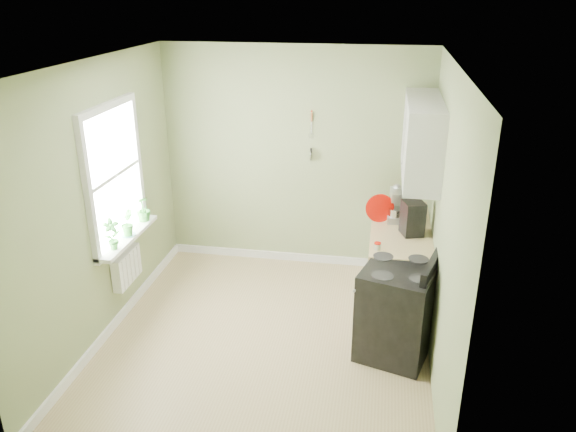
% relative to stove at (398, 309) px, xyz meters
% --- Properties ---
extents(floor, '(3.20, 3.60, 0.02)m').
position_rel_stove_xyz_m(floor, '(-1.28, -0.05, -0.47)').
color(floor, tan).
rests_on(floor, ground).
extents(ceiling, '(3.20, 3.60, 0.02)m').
position_rel_stove_xyz_m(ceiling, '(-1.28, -0.05, 2.25)').
color(ceiling, white).
rests_on(ceiling, wall_back).
extents(wall_back, '(3.20, 0.02, 2.70)m').
position_rel_stove_xyz_m(wall_back, '(-1.28, 1.76, 0.89)').
color(wall_back, gray).
rests_on(wall_back, floor).
extents(wall_left, '(0.02, 3.60, 2.70)m').
position_rel_stove_xyz_m(wall_left, '(-2.89, -0.05, 0.89)').
color(wall_left, gray).
rests_on(wall_left, floor).
extents(wall_right, '(0.02, 3.60, 2.70)m').
position_rel_stove_xyz_m(wall_right, '(0.33, -0.05, 0.89)').
color(wall_right, gray).
rests_on(wall_right, floor).
extents(base_cabinets, '(0.60, 1.60, 0.87)m').
position_rel_stove_xyz_m(base_cabinets, '(0.02, 0.95, -0.02)').
color(base_cabinets, silver).
rests_on(base_cabinets, floor).
extents(countertop, '(0.64, 1.60, 0.04)m').
position_rel_stove_xyz_m(countertop, '(0.01, 0.95, 0.43)').
color(countertop, tan).
rests_on(countertop, base_cabinets).
extents(upper_cabinets, '(0.35, 1.40, 0.80)m').
position_rel_stove_xyz_m(upper_cabinets, '(0.15, 1.05, 1.39)').
color(upper_cabinets, silver).
rests_on(upper_cabinets, wall_right).
extents(window, '(0.06, 1.14, 1.44)m').
position_rel_stove_xyz_m(window, '(-2.86, 0.25, 1.09)').
color(window, white).
rests_on(window, wall_left).
extents(window_sill, '(0.18, 1.14, 0.04)m').
position_rel_stove_xyz_m(window_sill, '(-2.79, 0.25, 0.42)').
color(window_sill, white).
rests_on(window_sill, wall_left).
extents(radiator, '(0.12, 0.50, 0.35)m').
position_rel_stove_xyz_m(radiator, '(-2.82, 0.20, 0.09)').
color(radiator, white).
rests_on(radiator, wall_left).
extents(wall_utensils, '(0.02, 0.14, 0.58)m').
position_rel_stove_xyz_m(wall_utensils, '(-1.08, 1.73, 1.11)').
color(wall_utensils, tan).
rests_on(wall_utensils, wall_back).
extents(stove, '(0.83, 0.88, 1.02)m').
position_rel_stove_xyz_m(stove, '(0.00, 0.00, 0.00)').
color(stove, black).
rests_on(stove, floor).
extents(stand_mixer, '(0.21, 0.33, 0.38)m').
position_rel_stove_xyz_m(stand_mixer, '(-0.05, 1.13, 0.61)').
color(stand_mixer, '#B2B2B7').
rests_on(stand_mixer, countertop).
extents(kettle, '(0.18, 0.11, 0.18)m').
position_rel_stove_xyz_m(kettle, '(-0.14, 1.33, 0.54)').
color(kettle, silver).
rests_on(kettle, countertop).
extents(coffee_maker, '(0.26, 0.28, 0.36)m').
position_rel_stove_xyz_m(coffee_maker, '(0.11, 0.76, 0.62)').
color(coffee_maker, black).
rests_on(coffee_maker, countertop).
extents(red_tray, '(0.32, 0.13, 0.31)m').
position_rel_stove_xyz_m(red_tray, '(-0.23, 1.04, 0.61)').
color(red_tray, '#B60D03').
rests_on(red_tray, countertop).
extents(jar, '(0.07, 0.07, 0.07)m').
position_rel_stove_xyz_m(jar, '(-0.23, 0.33, 0.49)').
color(jar, beige).
rests_on(jar, countertop).
extents(plant_a, '(0.21, 0.20, 0.32)m').
position_rel_stove_xyz_m(plant_a, '(-2.78, -0.09, 0.60)').
color(plant_a, '#2F7D2C').
rests_on(plant_a, window_sill).
extents(plant_b, '(0.17, 0.19, 0.28)m').
position_rel_stove_xyz_m(plant_b, '(-2.78, 0.25, 0.58)').
color(plant_b, '#2F7D2C').
rests_on(plant_b, window_sill).
extents(plant_c, '(0.21, 0.21, 0.28)m').
position_rel_stove_xyz_m(plant_c, '(-2.78, 0.65, 0.58)').
color(plant_c, '#2F7D2C').
rests_on(plant_c, window_sill).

